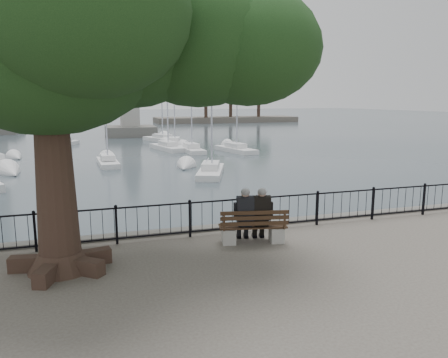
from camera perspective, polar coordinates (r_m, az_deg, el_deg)
name	(u,v)px	position (r m, az deg, el deg)	size (l,w,h in m)	color
harbor	(219,245)	(13.27, -0.66, -8.58)	(260.00, 260.00, 1.20)	#535250
railing	(224,215)	(12.51, 0.00, -4.70)	(22.06, 0.06, 1.00)	black
bench	(253,231)	(11.81, 3.81, -6.77)	(1.88, 0.90, 0.95)	gray
person_left	(244,217)	(11.78, 2.68, -4.97)	(0.53, 0.81, 1.51)	black
person_right	(261,217)	(11.85, 4.81, -4.90)	(0.53, 0.81, 1.51)	black
tree	(83,25)	(10.30, -17.93, 18.54)	(9.98, 6.97, 8.15)	black
lion_monument	(130,118)	(59.26, -12.19, 7.75)	(6.29, 6.29, 9.21)	#535250
sailboat_b	(108,161)	(33.47, -14.94, 2.31)	(1.51, 4.75, 9.94)	silver
sailboat_c	(211,170)	(28.16, -1.74, 1.20)	(3.15, 5.35, 10.58)	silver
sailboat_d	(236,149)	(40.46, 1.53, 3.97)	(2.66, 5.71, 9.78)	silver
sailboat_f	(168,146)	(42.34, -7.36, 4.26)	(2.74, 5.87, 12.42)	silver
sailboat_g	(175,142)	(46.87, -6.48, 4.80)	(2.72, 5.48, 9.86)	silver
sailboat_h	(64,142)	(48.79, -20.21, 4.50)	(3.13, 5.07, 11.44)	silver
sailboat_i	(162,139)	(50.81, -8.06, 5.25)	(3.84, 6.28, 12.73)	silver
sailboat_j	(191,149)	(40.50, -4.29, 3.97)	(1.65, 5.20, 10.00)	silver
far_shore	(229,103)	(93.16, 0.71, 9.89)	(30.00, 8.60, 9.18)	#514A41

